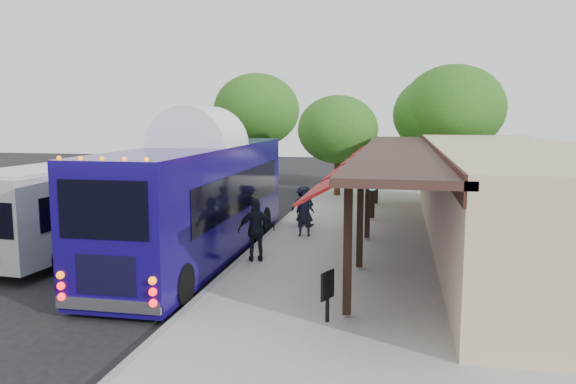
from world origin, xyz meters
The scene contains 15 objects.
ground centered at (0.00, 0.00, 0.00)m, with size 90.00×90.00×0.00m, color black.
sidewalk centered at (5.00, 4.00, 0.07)m, with size 10.00×40.00×0.15m, color #9E9B93.
curb centered at (0.05, 4.00, 0.07)m, with size 0.20×40.00×0.16m, color gray.
station_shelter centered at (8.38, 4.00, 1.85)m, with size 8.15×20.00×3.60m.
coach_bus centered at (-1.45, 1.02, 2.10)m, with size 2.64×12.25×3.90m.
city_bus centered at (-5.64, 2.41, 1.67)m, with size 3.42×11.41×3.02m.
ped_a centered at (1.46, 4.18, 1.05)m, with size 0.66×0.43×1.81m, color black.
ped_b centered at (1.14, 6.12, 0.95)m, with size 0.78×0.61×1.60m, color black.
ped_c centered at (0.60, 0.34, 1.12)m, with size 1.14×0.48×1.95m, color black.
ped_d centered at (0.99, 6.41, 0.93)m, with size 1.00×0.58×1.55m, color black.
sign_board centered at (3.39, -4.37, 0.92)m, with size 0.24×0.49×1.13m.
tree_left centered at (1.47, 15.18, 3.81)m, with size 4.46×4.46×5.71m.
tree_mid centered at (7.13, 17.95, 4.64)m, with size 5.44×5.44×6.96m.
tree_right centered at (7.82, 17.53, 4.99)m, with size 5.84×5.84×7.48m.
tree_far centered at (-4.61, 20.83, 4.92)m, with size 5.77×5.77×7.38m.
Camera 1 is at (4.82, -16.04, 4.63)m, focal length 35.00 mm.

